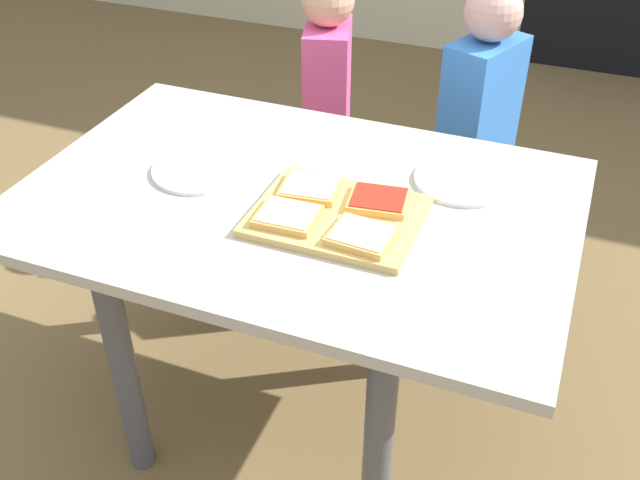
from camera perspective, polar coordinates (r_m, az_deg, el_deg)
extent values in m
plane|color=brown|center=(2.13, -1.54, -12.88)|extent=(16.00, 16.00, 0.00)
cube|color=#B3AA9A|center=(1.67, -1.92, 3.00)|extent=(1.25, 0.84, 0.03)
cylinder|color=#4C4C51|center=(1.82, -15.00, -9.63)|extent=(0.06, 0.06, 0.68)
cylinder|color=#4C4C51|center=(1.61, 4.52, -15.83)|extent=(0.06, 0.06, 0.68)
cylinder|color=#4C4C51|center=(2.22, -6.06, 1.04)|extent=(0.06, 0.06, 0.68)
cylinder|color=#4C4C51|center=(2.05, 9.89, -2.65)|extent=(0.06, 0.06, 0.68)
cube|color=tan|center=(1.58, 1.33, 1.87)|extent=(0.36, 0.28, 0.02)
cube|color=#E5A852|center=(1.64, -0.77, 4.03)|extent=(0.14, 0.13, 0.02)
cube|color=#FAD298|center=(1.64, -0.77, 4.30)|extent=(0.13, 0.11, 0.00)
cube|color=#E5A852|center=(1.55, -2.53, 1.85)|extent=(0.13, 0.11, 0.02)
cube|color=#FAD298|center=(1.54, -2.54, 2.13)|extent=(0.12, 0.10, 0.00)
cube|color=#E5A852|center=(1.60, 4.58, 3.06)|extent=(0.14, 0.13, 0.02)
cube|color=red|center=(1.60, 4.59, 3.34)|extent=(0.13, 0.11, 0.00)
cube|color=#E5A852|center=(1.49, 3.27, 0.31)|extent=(0.13, 0.12, 0.02)
cube|color=#FAD298|center=(1.49, 3.29, 0.60)|extent=(0.12, 0.11, 0.00)
cylinder|color=silver|center=(1.74, 11.05, 4.57)|extent=(0.23, 0.23, 0.01)
cylinder|color=white|center=(1.78, -9.30, 5.43)|extent=(0.23, 0.23, 0.01)
cylinder|color=#2C5049|center=(2.70, 0.66, 4.96)|extent=(0.09, 0.09, 0.42)
cylinder|color=#2C5049|center=(2.58, 0.39, 3.36)|extent=(0.09, 0.09, 0.42)
cube|color=#E54C8C|center=(2.45, 0.58, 12.14)|extent=(0.20, 0.27, 0.38)
cylinder|color=#2B2348|center=(2.49, 11.99, 1.86)|extent=(0.09, 0.09, 0.48)
cylinder|color=#2B2348|center=(2.39, 10.17, 0.49)|extent=(0.09, 0.09, 0.48)
cube|color=blue|center=(2.23, 12.36, 10.28)|extent=(0.22, 0.27, 0.38)
sphere|color=tan|center=(2.13, 13.32, 16.84)|extent=(0.16, 0.16, 0.16)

